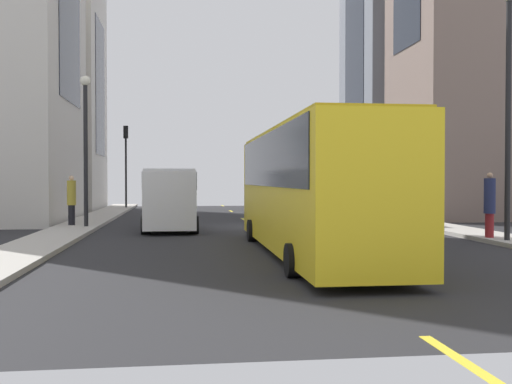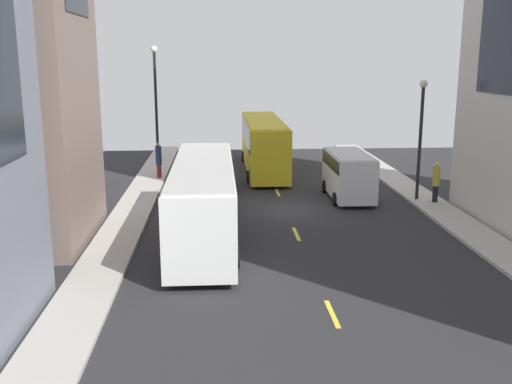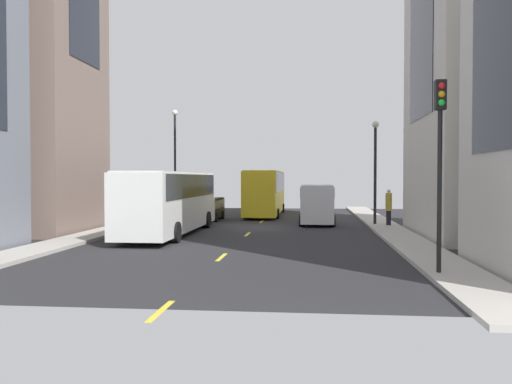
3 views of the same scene
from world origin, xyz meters
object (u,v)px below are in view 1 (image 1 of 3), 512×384
city_bus_white (317,182)px  pedestrian_waiting_curb (72,199)px  streetcar_yellow (309,181)px  traffic_light_near_corner (126,151)px  car_black_0 (370,210)px  delivery_van_white (171,195)px  pedestrian_crossing_mid (490,203)px

city_bus_white → pedestrian_waiting_curb: size_ratio=5.65×
city_bus_white → pedestrian_waiting_curb: 13.35m
streetcar_yellow → pedestrian_waiting_curb: 13.35m
streetcar_yellow → traffic_light_near_corner: traffic_light_near_corner is taller
city_bus_white → car_black_0: bearing=89.6°
delivery_van_white → car_black_0: size_ratio=1.13×
streetcar_yellow → car_black_0: 7.17m
city_bus_white → traffic_light_near_corner: bearing=-45.2°
delivery_van_white → traffic_light_near_corner: size_ratio=0.88×
delivery_van_white → pedestrian_crossing_mid: (-11.06, 5.88, -0.17)m
streetcar_yellow → car_black_0: (-3.73, -6.01, -1.19)m
city_bus_white → streetcar_yellow: streetcar_yellow is taller
delivery_van_white → pedestrian_crossing_mid: 12.53m
traffic_light_near_corner → car_black_0: bearing=118.3°
pedestrian_waiting_curb → pedestrian_crossing_mid: bearing=42.1°
pedestrian_waiting_curb → car_black_0: bearing=48.9°
pedestrian_waiting_curb → delivery_van_white: bearing=47.0°
city_bus_white → streetcar_yellow: bearing=76.2°
city_bus_white → car_black_0: size_ratio=2.70×
pedestrian_waiting_curb → pedestrian_crossing_mid: (-15.42, 7.57, 0.03)m
pedestrian_waiting_curb → traffic_light_near_corner: traffic_light_near_corner is taller
city_bus_white → traffic_light_near_corner: traffic_light_near_corner is taller
delivery_van_white → streetcar_yellow: bearing=115.4°
car_black_0 → pedestrian_crossing_mid: pedestrian_crossing_mid is taller
city_bus_white → pedestrian_crossing_mid: bearing=103.9°
streetcar_yellow → car_black_0: size_ratio=2.73×
streetcar_yellow → pedestrian_crossing_mid: size_ratio=5.52×
city_bus_white → delivery_van_white: (7.90, 6.94, -0.50)m
city_bus_white → pedestrian_waiting_curb: city_bus_white is taller
city_bus_white → delivery_van_white: bearing=41.3°
pedestrian_waiting_curb → traffic_light_near_corner: size_ratio=0.37×
streetcar_yellow → delivery_van_white: streetcar_yellow is taller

